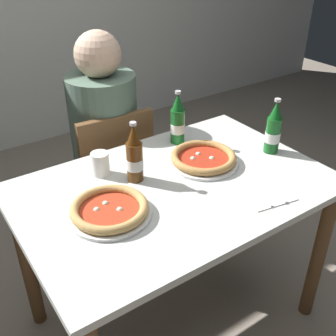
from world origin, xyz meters
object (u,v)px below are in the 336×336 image
object	(u,v)px
dining_table_main	(175,208)
beer_bottle_right	(135,156)
napkin_with_cutlery	(264,193)
beer_bottle_center	(273,130)
pizza_marinara_far	(203,158)
beer_bottle_left	(178,121)
diner_seated	(106,152)
pizza_margherita_near	(109,210)
chair_behind_table	(111,173)
paper_cup	(100,164)

from	to	relation	value
dining_table_main	beer_bottle_right	distance (m)	0.27
napkin_with_cutlery	beer_bottle_center	bearing A→B (deg)	39.26
pizza_marinara_far	beer_bottle_right	bearing A→B (deg)	170.75
beer_bottle_left	beer_bottle_right	size ratio (longest dim) A/B	1.00
beer_bottle_right	diner_seated	bearing A→B (deg)	76.19
dining_table_main	pizza_margherita_near	xyz separation A→B (m)	(-0.30, -0.03, 0.14)
dining_table_main	chair_behind_table	xyz separation A→B (m)	(0.02, 0.61, -0.15)
chair_behind_table	beer_bottle_center	distance (m)	0.88
diner_seated	napkin_with_cutlery	world-z (taller)	diner_seated
beer_bottle_left	beer_bottle_center	xyz separation A→B (m)	(0.29, -0.31, 0.00)
beer_bottle_right	napkin_with_cutlery	distance (m)	0.51
chair_behind_table	napkin_with_cutlery	distance (m)	0.91
chair_behind_table	beer_bottle_center	size ratio (longest dim) A/B	3.44
napkin_with_cutlery	pizza_marinara_far	bearing A→B (deg)	98.59
beer_bottle_center	beer_bottle_right	bearing A→B (deg)	167.20
beer_bottle_center	beer_bottle_right	world-z (taller)	same
pizza_margherita_near	beer_bottle_center	world-z (taller)	beer_bottle_center
dining_table_main	chair_behind_table	world-z (taller)	chair_behind_table
beer_bottle_center	chair_behind_table	bearing A→B (deg)	127.50
pizza_marinara_far	beer_bottle_center	size ratio (longest dim) A/B	1.21
napkin_with_cutlery	pizza_margherita_near	bearing A→B (deg)	158.77
beer_bottle_left	beer_bottle_right	distance (m)	0.36
diner_seated	pizza_marinara_far	xyz separation A→B (m)	(0.17, -0.59, 0.19)
diner_seated	beer_bottle_center	distance (m)	0.87
dining_table_main	beer_bottle_center	distance (m)	0.55
pizza_margherita_near	paper_cup	bearing A→B (deg)	69.72
beer_bottle_left	paper_cup	world-z (taller)	beer_bottle_left
diner_seated	paper_cup	size ratio (longest dim) A/B	12.73
pizza_marinara_far	pizza_margherita_near	bearing A→B (deg)	-168.88
chair_behind_table	beer_bottle_left	size ratio (longest dim) A/B	3.44
chair_behind_table	pizza_marinara_far	distance (m)	0.64
beer_bottle_left	beer_bottle_right	bearing A→B (deg)	-152.54
dining_table_main	pizza_margherita_near	bearing A→B (deg)	-174.95
diner_seated	pizza_margherita_near	world-z (taller)	diner_seated
pizza_marinara_far	beer_bottle_right	distance (m)	0.32
diner_seated	paper_cup	world-z (taller)	diner_seated
beer_bottle_center	napkin_with_cutlery	bearing A→B (deg)	-140.74
diner_seated	napkin_with_cutlery	xyz separation A→B (m)	(0.21, -0.89, 0.17)
dining_table_main	beer_bottle_right	xyz separation A→B (m)	(-0.11, 0.12, 0.22)
pizza_margherita_near	chair_behind_table	bearing A→B (deg)	63.53
chair_behind_table	napkin_with_cutlery	xyz separation A→B (m)	(0.22, -0.84, 0.27)
pizza_marinara_far	beer_bottle_right	xyz separation A→B (m)	(-0.30, 0.05, 0.08)
beer_bottle_left	diner_seated	bearing A→B (deg)	116.94
napkin_with_cutlery	paper_cup	bearing A→B (deg)	133.31
diner_seated	beer_bottle_left	xyz separation A→B (m)	(0.19, -0.37, 0.27)
pizza_margherita_near	paper_cup	world-z (taller)	paper_cup
pizza_marinara_far	napkin_with_cutlery	world-z (taller)	pizza_marinara_far
chair_behind_table	beer_bottle_center	world-z (taller)	beer_bottle_center
chair_behind_table	beer_bottle_left	xyz separation A→B (m)	(0.20, -0.32, 0.37)
chair_behind_table	pizza_marinara_far	world-z (taller)	chair_behind_table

